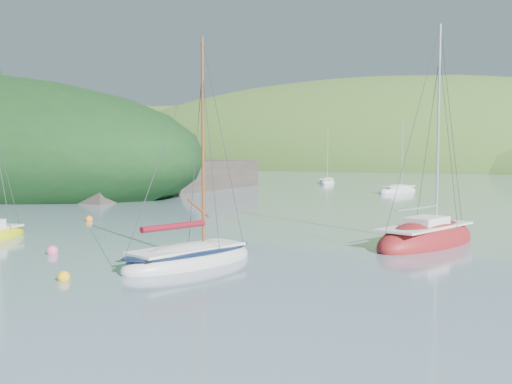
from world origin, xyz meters
The scene contains 6 objects.
ground centered at (0.00, 0.00, 0.00)m, with size 700.00×700.00×0.00m, color slate.
daysailer_white centered at (2.24, 2.58, 0.22)m, with size 3.27×6.46×9.48m.
sloop_red centered at (8.50, 12.49, 0.22)m, with size 4.07×8.03×11.35m.
distant_sloop_a centered at (-5.28, 47.47, 0.16)m, with size 3.76×6.54×8.83m.
distant_sloop_c centered at (-20.80, 61.13, 0.16)m, with size 4.18×6.48×8.73m.
mooring_buoys centered at (-1.82, 4.91, 0.12)m, with size 26.53×13.64×0.50m.
Camera 1 is at (16.48, -14.28, 4.27)m, focal length 40.00 mm.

